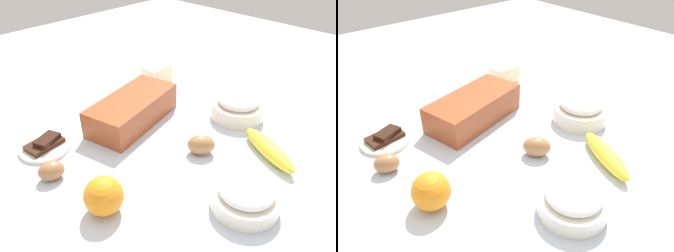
% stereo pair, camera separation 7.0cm
% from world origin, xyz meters
% --- Properties ---
extents(ground_plane, '(2.40, 2.40, 0.02)m').
position_xyz_m(ground_plane, '(0.00, 0.00, -0.01)').
color(ground_plane, silver).
extents(loaf_pan, '(0.30, 0.19, 0.08)m').
position_xyz_m(loaf_pan, '(-0.01, 0.13, 0.04)').
color(loaf_pan, '#9E4723').
rests_on(loaf_pan, ground_plane).
extents(flour_bowl, '(0.15, 0.15, 0.08)m').
position_xyz_m(flour_bowl, '(0.22, -0.07, 0.04)').
color(flour_bowl, silver).
rests_on(flour_bowl, ground_plane).
extents(sugar_bowl, '(0.14, 0.14, 0.07)m').
position_xyz_m(sugar_bowl, '(-0.07, -0.28, 0.03)').
color(sugar_bowl, silver).
rests_on(sugar_bowl, ground_plane).
extents(banana, '(0.12, 0.19, 0.04)m').
position_xyz_m(banana, '(0.12, -0.23, 0.02)').
color(banana, yellow).
rests_on(banana, ground_plane).
extents(orange_fruit, '(0.08, 0.08, 0.08)m').
position_xyz_m(orange_fruit, '(-0.27, -0.08, 0.04)').
color(orange_fruit, orange).
rests_on(orange_fruit, ground_plane).
extents(butter_block, '(0.09, 0.07, 0.06)m').
position_xyz_m(butter_block, '(0.23, 0.27, 0.03)').
color(butter_block, '#F4EDB2').
rests_on(butter_block, ground_plane).
extents(egg_near_butter, '(0.08, 0.09, 0.05)m').
position_xyz_m(egg_near_butter, '(0.01, -0.10, 0.03)').
color(egg_near_butter, '#A87144').
rests_on(egg_near_butter, ground_plane).
extents(egg_beside_bowl, '(0.07, 0.06, 0.04)m').
position_xyz_m(egg_beside_bowl, '(-0.30, 0.08, 0.02)').
color(egg_beside_bowl, '#A06B41').
rests_on(egg_beside_bowl, ground_plane).
extents(chocolate_plate, '(0.13, 0.13, 0.03)m').
position_xyz_m(chocolate_plate, '(-0.25, 0.20, 0.01)').
color(chocolate_plate, silver).
rests_on(chocolate_plate, ground_plane).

